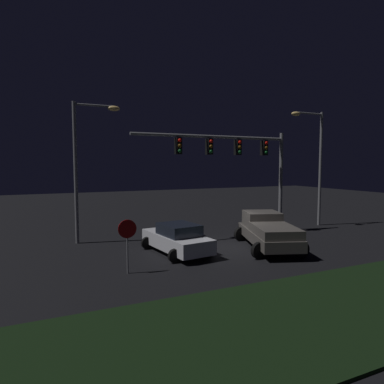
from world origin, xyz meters
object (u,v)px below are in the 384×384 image
Objects in this scene: street_lamp_left at (85,155)px; street_lamp_right at (315,154)px; traffic_signal_gantry at (238,155)px; pickup_truck at (267,229)px; stop_sign at (127,236)px; car_sedan at (177,239)px.

street_lamp_right is at bearing -4.78° from street_lamp_left.
traffic_signal_gantry is 6.73m from street_lamp_right.
traffic_signal_gantry is (0.41, 3.57, 4.03)m from pickup_truck.
stop_sign is at bearing 118.53° from pickup_truck.
pickup_truck is 5.40m from traffic_signal_gantry.
street_lamp_left is at bearing 168.83° from traffic_signal_gantry.
car_sedan is 7.17m from street_lamp_left.
street_lamp_right is at bearing -82.74° from car_sedan.
traffic_signal_gantry is (5.20, 2.61, 4.29)m from car_sedan.
stop_sign is at bearing 117.84° from car_sedan.
street_lamp_right reaches higher than street_lamp_left.
pickup_truck is 1.25× the size of car_sedan.
traffic_signal_gantry reaches higher than pickup_truck.
street_lamp_left is (-8.55, 5.34, 4.00)m from pickup_truck.
street_lamp_right is at bearing 3.91° from traffic_signal_gantry.
traffic_signal_gantry reaches higher than car_sedan.
car_sedan is (-4.79, 0.96, -0.26)m from pickup_truck.
street_lamp_left is (-3.75, 4.38, 4.26)m from car_sedan.
pickup_truck is at bearing -31.98° from street_lamp_left.
traffic_signal_gantry is 10.13m from stop_sign.
stop_sign is (-7.84, -1.18, 0.56)m from pickup_truck.
street_lamp_right reaches higher than traffic_signal_gantry.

